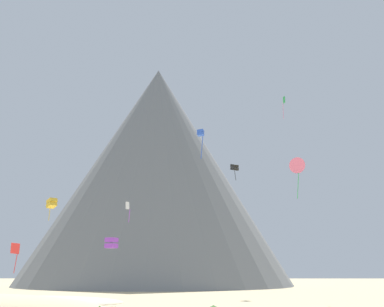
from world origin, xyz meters
TOP-DOWN VIEW (x-y plane):
  - dune_midground at (-18.10, 25.37)m, footprint 25.58×17.55m
  - bush_mid_center at (-15.05, 15.20)m, footprint 3.27×3.27m
  - bush_low_patch at (-14.93, 22.84)m, footprint 2.16×2.16m
  - rock_massif at (-9.17, 92.85)m, footprint 101.74×101.74m
  - kite_red_low at (-17.89, 20.08)m, footprint 1.14×0.41m
  - kite_rainbow_mid at (16.83, 27.86)m, footprint 2.25×1.08m
  - kite_white_low at (-6.30, 28.89)m, footprint 0.65×0.56m
  - kite_blue_mid at (3.61, 19.66)m, footprint 0.92×0.89m
  - kite_green_high at (18.41, 43.08)m, footprint 0.42×0.63m
  - kite_black_mid at (9.77, 46.14)m, footprint 1.52×1.55m
  - kite_gold_low at (-17.40, 30.92)m, footprint 1.68×1.67m
  - kite_violet_low at (-7.45, 23.81)m, footprint 1.62×1.62m

SIDE VIEW (x-z plane):
  - dune_midground at x=-18.10m, z-range -0.85..0.85m
  - bush_low_patch at x=-14.93m, z-range 0.00..0.77m
  - bush_mid_center at x=-15.05m, z-range 0.00..0.93m
  - kite_red_low at x=-17.89m, z-range 4.44..7.89m
  - kite_violet_low at x=-7.45m, z-range 6.62..7.89m
  - kite_white_low at x=-6.30m, z-range 10.87..13.65m
  - kite_gold_low at x=-17.40m, z-range 11.58..14.76m
  - kite_rainbow_mid at x=16.83m, z-range 15.04..20.70m
  - kite_blue_mid at x=3.61m, z-range 18.26..21.93m
  - kite_black_mid at x=9.77m, z-range 20.07..23.04m
  - rock_massif at x=-9.17m, z-range -2.79..58.12m
  - kite_green_high at x=18.41m, z-range 30.40..34.44m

